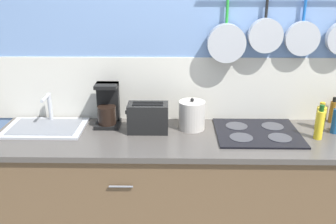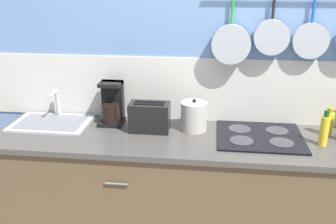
{
  "view_description": "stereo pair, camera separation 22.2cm",
  "coord_description": "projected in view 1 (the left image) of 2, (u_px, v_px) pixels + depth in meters",
  "views": [
    {
      "loc": [
        -0.52,
        -2.16,
        1.85
      ],
      "look_at": [
        -0.56,
        0.0,
        1.05
      ],
      "focal_mm": 40.0,
      "sensor_mm": 36.0,
      "label": 1
    },
    {
      "loc": [
        -0.3,
        -2.15,
        1.85
      ],
      "look_at": [
        -0.56,
        0.0,
        1.05
      ],
      "focal_mm": 40.0,
      "sensor_mm": 36.0,
      "label": 2
    }
  ],
  "objects": [
    {
      "name": "wall_back",
      "position": [
        251.0,
        65.0,
        2.54
      ],
      "size": [
        7.2,
        0.16,
        2.6
      ],
      "color": "#7293C6",
      "rests_on": "ground_plane"
    },
    {
      "name": "cabinet_base",
      "position": [
        251.0,
        200.0,
        2.51
      ],
      "size": [
        3.29,
        0.58,
        0.85
      ],
      "color": "brown",
      "rests_on": "ground_plane"
    },
    {
      "name": "countertop",
      "position": [
        256.0,
        139.0,
        2.36
      ],
      "size": [
        3.33,
        0.6,
        0.03
      ],
      "color": "#4C4742",
      "rests_on": "cabinet_base"
    },
    {
      "name": "sink_basin",
      "position": [
        46.0,
        126.0,
        2.48
      ],
      "size": [
        0.51,
        0.35,
        0.2
      ],
      "color": "#B7BABF",
      "rests_on": "countertop"
    },
    {
      "name": "coffee_maker",
      "position": [
        108.0,
        108.0,
        2.51
      ],
      "size": [
        0.16,
        0.17,
        0.29
      ],
      "color": "black",
      "rests_on": "countertop"
    },
    {
      "name": "toaster",
      "position": [
        148.0,
        118.0,
        2.4
      ],
      "size": [
        0.27,
        0.14,
        0.19
      ],
      "color": "black",
      "rests_on": "countertop"
    },
    {
      "name": "kettle",
      "position": [
        192.0,
        115.0,
        2.45
      ],
      "size": [
        0.17,
        0.17,
        0.21
      ],
      "color": "beige",
      "rests_on": "countertop"
    },
    {
      "name": "cooktop",
      "position": [
        257.0,
        133.0,
        2.4
      ],
      "size": [
        0.53,
        0.46,
        0.01
      ],
      "color": "black",
      "rests_on": "countertop"
    },
    {
      "name": "bottle_sesame_oil",
      "position": [
        320.0,
        124.0,
        2.3
      ],
      "size": [
        0.05,
        0.05,
        0.22
      ],
      "color": "yellow",
      "rests_on": "countertop"
    },
    {
      "name": "bottle_hot_sauce",
      "position": [
        321.0,
        117.0,
        2.46
      ],
      "size": [
        0.06,
        0.06,
        0.18
      ],
      "color": "yellow",
      "rests_on": "countertop"
    },
    {
      "name": "bottle_dish_soap",
      "position": [
        336.0,
        120.0,
        2.38
      ],
      "size": [
        0.05,
        0.05,
        0.2
      ],
      "color": "navy",
      "rests_on": "countertop"
    },
    {
      "name": "bottle_vinegar",
      "position": [
        333.0,
        111.0,
        2.56
      ],
      "size": [
        0.04,
        0.04,
        0.18
      ],
      "color": "#8C5919",
      "rests_on": "countertop"
    }
  ]
}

